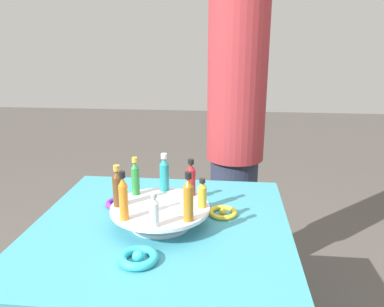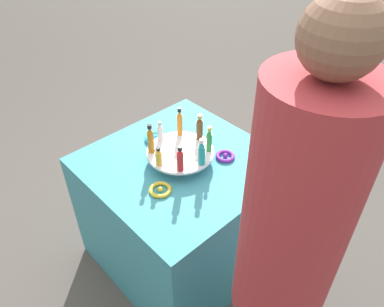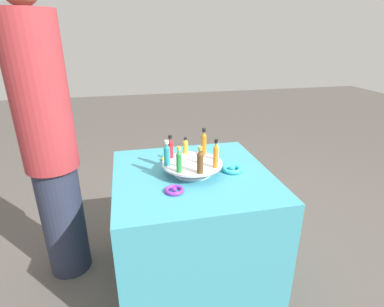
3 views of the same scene
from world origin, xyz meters
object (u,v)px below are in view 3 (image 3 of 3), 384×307
at_px(bottle_amber, 204,142).
at_px(ribbon_bow_teal, 232,169).
at_px(bottle_clear, 216,151).
at_px(bottle_green, 179,160).
at_px(ribbon_bow_purple, 174,190).
at_px(bottle_brown, 200,161).
at_px(person_figure, 49,143).
at_px(bottle_teal, 167,154).
at_px(bottle_gold, 185,146).
at_px(display_stand, 192,166).
at_px(bottle_red, 170,147).
at_px(ribbon_bow_gold, 170,159).
at_px(bottle_orange, 216,155).

distance_m(bottle_amber, ribbon_bow_teal, 0.22).
height_order(bottle_clear, bottle_green, bottle_green).
distance_m(bottle_clear, bottle_green, 0.25).
xyz_separation_m(bottle_clear, ribbon_bow_purple, (0.19, -0.26, -0.10)).
relative_size(bottle_brown, person_figure, 0.08).
bearing_deg(person_figure, bottle_teal, -4.37).
height_order(bottle_amber, bottle_gold, bottle_amber).
bearing_deg(display_stand, bottle_brown, 3.80).
xyz_separation_m(ribbon_bow_purple, ribbon_bow_teal, (-0.16, 0.35, 0.00)).
distance_m(bottle_red, ribbon_bow_teal, 0.36).
height_order(bottle_teal, bottle_green, bottle_teal).
bearing_deg(ribbon_bow_teal, ribbon_bow_purple, -65.46).
distance_m(bottle_brown, bottle_clear, 0.19).
distance_m(ribbon_bow_teal, person_figure, 1.02).
bearing_deg(ribbon_bow_teal, bottle_gold, -124.32).
xyz_separation_m(bottle_gold, bottle_red, (0.05, -0.09, 0.02)).
relative_size(bottle_brown, ribbon_bow_gold, 1.37).
bearing_deg(bottle_amber, ribbon_bow_gold, -118.66).
height_order(bottle_orange, bottle_green, bottle_orange).
bearing_deg(person_figure, bottle_brown, -8.51).
bearing_deg(bottle_orange, bottle_teal, -108.70).
distance_m(bottle_amber, bottle_teal, 0.25).
height_order(display_stand, bottle_amber, bottle_amber).
bearing_deg(bottle_brown, bottle_teal, -131.20).
xyz_separation_m(display_stand, bottle_orange, (0.09, 0.10, 0.09)).
xyz_separation_m(bottle_orange, bottle_amber, (-0.19, -0.01, 0.00)).
relative_size(display_stand, bottle_green, 2.40).
distance_m(bottle_red, ribbon_bow_purple, 0.30).
height_order(bottle_green, person_figure, person_figure).
distance_m(bottle_teal, person_figure, 0.67).
bearing_deg(bottle_orange, bottle_red, -131.20).
xyz_separation_m(bottle_amber, bottle_teal, (0.11, -0.23, -0.01)).
distance_m(bottle_orange, bottle_red, 0.27).
distance_m(bottle_teal, ribbon_bow_gold, 0.25).
relative_size(bottle_red, ribbon_bow_gold, 1.29).
height_order(display_stand, bottle_teal, bottle_teal).
bearing_deg(bottle_brown, ribbon_bow_purple, -71.96).
bearing_deg(ribbon_bow_gold, ribbon_bow_teal, 54.54).
relative_size(display_stand, bottle_clear, 3.15).
xyz_separation_m(bottle_green, ribbon_bow_gold, (-0.30, -0.00, -0.12)).
bearing_deg(bottle_brown, bottle_red, -153.70).
bearing_deg(person_figure, bottle_clear, 3.18).
distance_m(display_stand, bottle_teal, 0.16).
bearing_deg(ribbon_bow_gold, bottle_brown, 16.68).
relative_size(bottle_teal, ribbon_bow_gold, 1.36).
distance_m(display_stand, person_figure, 0.80).
relative_size(display_stand, ribbon_bow_gold, 3.21).
distance_m(bottle_green, ribbon_bow_gold, 0.33).
xyz_separation_m(bottle_teal, ribbon_bow_gold, (-0.21, 0.04, -0.12)).
relative_size(bottle_clear, bottle_amber, 0.67).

